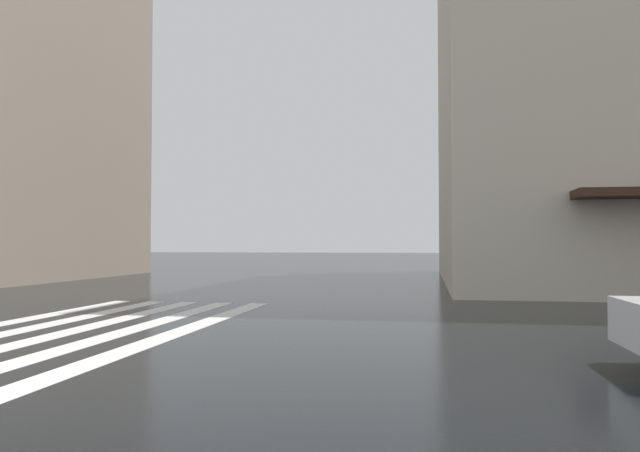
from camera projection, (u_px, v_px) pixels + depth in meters
The scene contains 1 object.
zebra_crossing at pixel (46, 337), 10.52m from camera, with size 13.00×4.50×0.01m.
Camera 1 is at (-5.59, -5.71, 1.62)m, focal length 34.08 mm.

